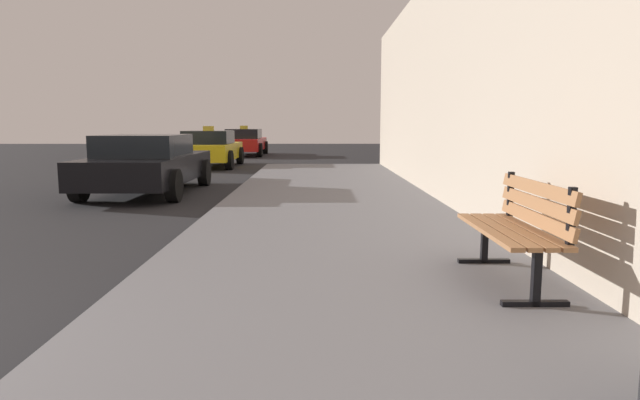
{
  "coord_description": "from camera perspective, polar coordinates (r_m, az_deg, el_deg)",
  "views": [
    {
      "loc": [
        3.67,
        -2.75,
        1.49
      ],
      "look_at": [
        3.72,
        4.49,
        0.49
      ],
      "focal_mm": 30.83,
      "sensor_mm": 36.0,
      "label": 1
    }
  ],
  "objects": [
    {
      "name": "car_yellow",
      "position": [
        19.79,
        -11.36,
        5.26
      ],
      "size": [
        1.96,
        4.08,
        1.43
      ],
      "color": "yellow",
      "rests_on": "ground_plane"
    },
    {
      "name": "sidewalk",
      "position": [
        3.11,
        6.05,
        -19.24
      ],
      "size": [
        4.0,
        32.0,
        0.15
      ],
      "primitive_type": "cube",
      "color": "slate",
      "rests_on": "ground_plane"
    },
    {
      "name": "car_red",
      "position": [
        26.85,
        -7.83,
        5.99
      ],
      "size": [
        1.94,
        4.5,
        1.43
      ],
      "color": "red",
      "rests_on": "ground_plane"
    },
    {
      "name": "bench",
      "position": [
        4.94,
        19.98,
        -2.28
      ],
      "size": [
        0.51,
        1.53,
        0.89
      ],
      "rotation": [
        0.0,
        0.0,
        -0.01
      ],
      "color": "#9E6B42",
      "rests_on": "sidewalk"
    },
    {
      "name": "car_black",
      "position": [
        12.47,
        -17.46,
        3.63
      ],
      "size": [
        2.05,
        4.53,
        1.27
      ],
      "color": "black",
      "rests_on": "ground_plane"
    }
  ]
}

